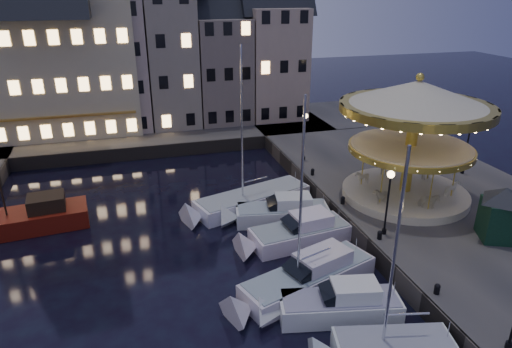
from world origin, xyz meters
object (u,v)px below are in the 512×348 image
object	(u,v)px
bollard_c	(343,200)
ticket_kiosk	(504,205)
bollard_d	(313,171)
red_fishing_boat	(28,220)
motorboat_b	(331,306)
motorboat_d	(294,235)
bollard_a	(437,288)
motorboat_f	(246,202)
bollard_b	(380,235)
motorboat_e	(276,213)
streetlamp_d	(468,141)
streetlamp_b	(389,194)
carousel	(415,118)
motorboat_c	(303,280)
streetlamp_c	(305,130)

from	to	relation	value
bollard_c	ticket_kiosk	size ratio (longest dim) A/B	0.15
bollard_d	red_fishing_boat	distance (m)	21.14
motorboat_b	motorboat_d	xyz separation A→B (m)	(0.72, 7.18, 0.00)
bollard_c	motorboat_d	distance (m)	4.89
bollard_d	motorboat_b	world-z (taller)	motorboat_b
bollard_d	ticket_kiosk	size ratio (longest dim) A/B	0.15
bollard_a	ticket_kiosk	world-z (taller)	ticket_kiosk
ticket_kiosk	bollard_c	bearing A→B (deg)	135.00
motorboat_f	bollard_b	bearing A→B (deg)	-55.28
bollard_a	motorboat_e	xyz separation A→B (m)	(-4.52, 11.61, -0.96)
bollard_d	motorboat_e	bearing A→B (deg)	-135.86
streetlamp_d	motorboat_b	world-z (taller)	streetlamp_d
bollard_b	motorboat_e	xyz separation A→B (m)	(-4.52, 6.11, -0.96)
streetlamp_b	carousel	bearing A→B (deg)	45.95
bollard_a	ticket_kiosk	distance (m)	8.00
motorboat_b	ticket_kiosk	size ratio (longest dim) A/B	1.88
motorboat_b	red_fishing_boat	distance (m)	21.26
motorboat_d	ticket_kiosk	bearing A→B (deg)	-23.22
bollard_a	carousel	bearing A→B (deg)	65.10
streetlamp_d	motorboat_c	world-z (taller)	motorboat_c
motorboat_c	red_fishing_boat	bearing A→B (deg)	143.43
streetlamp_c	carousel	size ratio (longest dim) A/B	0.41
motorboat_b	motorboat_e	xyz separation A→B (m)	(0.53, 10.34, 0.00)
motorboat_e	motorboat_f	xyz separation A→B (m)	(-1.50, 2.58, -0.11)
bollard_b	bollard_a	bearing A→B (deg)	-90.00
motorboat_c	bollard_b	bearing A→B (deg)	17.93
bollard_a	motorboat_d	world-z (taller)	motorboat_d
motorboat_b	bollard_a	bearing A→B (deg)	-14.10
motorboat_f	red_fishing_boat	bearing A→B (deg)	176.16
motorboat_b	red_fishing_boat	size ratio (longest dim) A/B	0.86
streetlamp_c	motorboat_f	world-z (taller)	motorboat_f
red_fishing_boat	carousel	bearing A→B (deg)	-10.62
streetlamp_d	motorboat_c	bearing A→B (deg)	-151.98
motorboat_d	ticket_kiosk	xyz separation A→B (m)	(11.19, -4.80, 2.91)
bollard_d	motorboat_f	xyz separation A→B (m)	(-6.02, -1.81, -1.07)
bollard_c	carousel	size ratio (longest dim) A/B	0.06
bollard_b	bollard_c	distance (m)	5.00
bollard_d	motorboat_d	distance (m)	8.76
ticket_kiosk	streetlamp_d	bearing A→B (deg)	61.65
bollard_c	carousel	bearing A→B (deg)	-1.85
motorboat_f	streetlamp_d	bearing A→B (deg)	-3.80
motorboat_b	streetlamp_b	bearing A→B (deg)	39.94
bollard_a	bollard_c	size ratio (longest dim) A/B	1.00
bollard_d	motorboat_e	size ratio (longest dim) A/B	0.07
motorboat_e	streetlamp_b	bearing A→B (deg)	-47.60
motorboat_b	motorboat_c	distance (m)	2.48
streetlamp_b	bollard_a	size ratio (longest dim) A/B	7.32
streetlamp_b	red_fishing_boat	distance (m)	23.81
streetlamp_d	motorboat_c	distance (m)	20.09
streetlamp_d	motorboat_e	bearing A→B (deg)	-175.17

